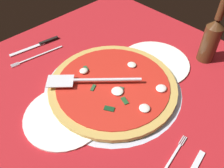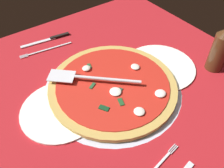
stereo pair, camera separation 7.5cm
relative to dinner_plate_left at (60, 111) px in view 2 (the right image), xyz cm
name	(u,v)px [view 2 (the right image)]	position (x,y,z in cm)	size (l,w,h in cm)	color
ground_plane	(115,88)	(18.95, -1.47, -0.90)	(98.60, 98.60, 0.80)	#A51A20
pizza_pan	(112,87)	(18.08, -1.10, -0.09)	(43.94, 43.94, 0.83)	silver
dinner_plate_left	(60,111)	(0.00, 0.00, 0.00)	(23.27, 23.27, 1.00)	white
dinner_plate_right	(159,67)	(37.37, -2.94, 0.00)	(24.92, 24.92, 1.00)	white
pizza	(112,85)	(18.12, -1.18, 1.12)	(40.94, 40.94, 2.75)	tan
pizza_server	(89,78)	(12.64, 3.59, 3.44)	(23.80, 22.49, 1.00)	silver
place_setting_far	(48,45)	(11.35, 32.38, -0.15)	(22.30, 15.95, 1.40)	white
beer_bottle	(221,47)	(52.53, -14.18, 8.71)	(5.83, 5.83, 25.02)	#472915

